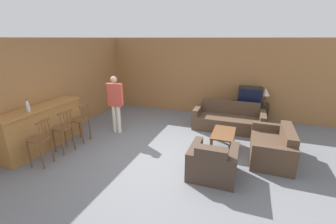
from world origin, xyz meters
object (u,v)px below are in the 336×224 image
at_px(loveseat_right, 273,147).
at_px(bottle, 28,106).
at_px(table_lamp, 265,92).
at_px(bar_chair_mid, 63,130).
at_px(couch_far, 228,120).
at_px(tv_unit, 248,112).
at_px(armchair_near, 213,163).
at_px(bar_chair_near, 39,141).
at_px(tv, 250,95).
at_px(bar_chair_far, 81,121).
at_px(coffee_table, 223,135).
at_px(person_by_window, 115,101).

relative_size(loveseat_right, bottle, 5.28).
xyz_separation_m(loveseat_right, bottle, (-5.18, -1.65, 0.90)).
bearing_deg(table_lamp, bar_chair_mid, -141.08).
xyz_separation_m(couch_far, tv_unit, (0.53, 0.82, 0.03)).
height_order(armchair_near, tv_unit, armchair_near).
height_order(bar_chair_near, bottle, bottle).
bearing_deg(tv, bar_chair_far, -143.32).
bearing_deg(bar_chair_near, loveseat_right, 23.01).
bearing_deg(bottle, bar_chair_mid, 30.88).
xyz_separation_m(loveseat_right, coffee_table, (-1.10, 0.12, 0.07)).
bearing_deg(bar_chair_far, person_by_window, 56.11).
height_order(armchair_near, person_by_window, person_by_window).
relative_size(coffee_table, person_by_window, 0.57).
bearing_deg(tv, bottle, -139.37).
bearing_deg(bar_chair_mid, coffee_table, 22.33).
relative_size(couch_far, loveseat_right, 1.35).
bearing_deg(tv_unit, armchair_near, -99.49).
relative_size(bar_chair_near, bottle, 3.67).
relative_size(bar_chair_far, armchair_near, 1.14).
bearing_deg(couch_far, bar_chair_mid, -141.54).
height_order(couch_far, tv_unit, couch_far).
relative_size(couch_far, coffee_table, 2.19).
height_order(bar_chair_mid, armchair_near, bar_chair_mid).
bearing_deg(bottle, person_by_window, 57.87).
bearing_deg(armchair_near, coffee_table, 87.64).
bearing_deg(tv, tv_unit, 90.00).
relative_size(couch_far, tv_unit, 1.70).
height_order(bar_chair_far, person_by_window, person_by_window).
distance_m(armchair_near, bottle, 4.15).
bearing_deg(bar_chair_mid, couch_far, 38.46).
height_order(bar_chair_far, bottle, bottle).
bearing_deg(coffee_table, tv, 76.44).
xyz_separation_m(bar_chair_far, loveseat_right, (4.63, 0.73, -0.28)).
bearing_deg(tv_unit, tv, -90.00).
bearing_deg(couch_far, person_by_window, -155.11).
distance_m(bar_chair_far, coffee_table, 3.63).
height_order(coffee_table, bottle, bottle).
xyz_separation_m(armchair_near, loveseat_right, (1.15, 1.15, -0.01)).
relative_size(coffee_table, bottle, 3.26).
height_order(bar_chair_mid, tv, tv).
bearing_deg(bar_chair_mid, bottle, -149.12).
bearing_deg(tv, armchair_near, -99.49).
bearing_deg(bar_chair_mid, person_by_window, 68.85).
xyz_separation_m(bar_chair_mid, armchair_near, (3.47, 0.18, -0.28)).
bearing_deg(bar_chair_far, tv, 36.68).
xyz_separation_m(armchair_near, person_by_window, (-2.93, 1.24, 0.65)).
bearing_deg(person_by_window, bar_chair_far, -123.89).
bearing_deg(loveseat_right, table_lamp, 93.62).
distance_m(bar_chair_mid, tv_unit, 5.44).
relative_size(bar_chair_far, coffee_table, 1.12).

